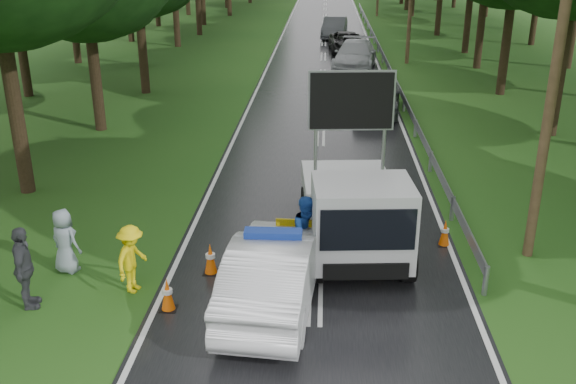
# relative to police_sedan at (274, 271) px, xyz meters

# --- Properties ---
(ground) EXTENTS (160.00, 160.00, 0.00)m
(ground) POSITION_rel_police_sedan_xyz_m (0.87, 0.65, -0.79)
(ground) COLOR #1C4A15
(ground) RESTS_ON ground
(road) EXTENTS (7.00, 140.00, 0.02)m
(road) POSITION_rel_police_sedan_xyz_m (0.87, 30.65, -0.78)
(road) COLOR black
(road) RESTS_ON ground
(guardrail) EXTENTS (0.12, 60.06, 0.70)m
(guardrail) POSITION_rel_police_sedan_xyz_m (4.57, 30.32, -0.25)
(guardrail) COLOR gray
(guardrail) RESTS_ON ground
(utility_pole_near) EXTENTS (1.40, 0.24, 10.00)m
(utility_pole_near) POSITION_rel_police_sedan_xyz_m (6.07, 2.65, 4.27)
(utility_pole_near) COLOR #463420
(utility_pole_near) RESTS_ON ground
(police_sedan) EXTENTS (2.08, 4.92, 1.74)m
(police_sedan) POSITION_rel_police_sedan_xyz_m (0.00, 0.00, 0.00)
(police_sedan) COLOR silver
(police_sedan) RESTS_ON ground
(work_truck) EXTENTS (2.76, 5.46, 4.21)m
(work_truck) POSITION_rel_police_sedan_xyz_m (1.78, 2.61, 0.35)
(work_truck) COLOR gray
(work_truck) RESTS_ON ground
(barrier) EXTENTS (2.96, 0.25, 1.23)m
(barrier) POSITION_rel_police_sedan_xyz_m (1.40, 1.65, 0.13)
(barrier) COLOR yellow
(barrier) RESTS_ON ground
(officer) EXTENTS (0.63, 0.41, 1.71)m
(officer) POSITION_rel_police_sedan_xyz_m (1.52, 2.65, 0.06)
(officer) COLOR yellow
(officer) RESTS_ON ground
(civilian) EXTENTS (1.11, 1.08, 1.80)m
(civilian) POSITION_rel_police_sedan_xyz_m (0.66, 1.69, 0.11)
(civilian) COLOR #1843A0
(civilian) RESTS_ON ground
(bystander_left) EXTENTS (0.82, 1.12, 1.56)m
(bystander_left) POSITION_rel_police_sedan_xyz_m (-3.13, 0.40, -0.01)
(bystander_left) COLOR yellow
(bystander_left) RESTS_ON ground
(bystander_mid) EXTENTS (0.73, 1.15, 1.83)m
(bystander_mid) POSITION_rel_police_sedan_xyz_m (-5.15, -0.39, 0.12)
(bystander_mid) COLOR #3D3E44
(bystander_mid) RESTS_ON ground
(bystander_right) EXTENTS (0.90, 0.76, 1.56)m
(bystander_right) POSITION_rel_police_sedan_xyz_m (-4.92, 1.18, -0.01)
(bystander_right) COLOR #85939F
(bystander_right) RESTS_ON ground
(queue_car_first) EXTENTS (2.46, 5.00, 1.64)m
(queue_car_first) POSITION_rel_police_sedan_xyz_m (3.35, 16.41, 0.03)
(queue_car_first) COLOR #42454A
(queue_car_first) RESTS_ON ground
(queue_car_second) EXTENTS (3.01, 5.91, 1.64)m
(queue_car_second) POSITION_rel_police_sedan_xyz_m (2.75, 26.50, 0.03)
(queue_car_second) COLOR #979A9E
(queue_car_second) RESTS_ON ground
(queue_car_third) EXTENTS (2.53, 4.96, 1.34)m
(queue_car_third) POSITION_rel_police_sedan_xyz_m (2.44, 32.50, -0.12)
(queue_car_third) COLOR black
(queue_car_third) RESTS_ON ground
(queue_car_fourth) EXTENTS (2.15, 4.96, 1.59)m
(queue_car_fourth) POSITION_rel_police_sedan_xyz_m (1.67, 39.22, -0.00)
(queue_car_fourth) COLOR #3A3D41
(queue_car_fourth) RESTS_ON ground
(cone_near_left) EXTENTS (0.35, 0.35, 0.74)m
(cone_near_left) POSITION_rel_police_sedan_xyz_m (-2.19, -0.35, -0.43)
(cone_near_left) COLOR black
(cone_near_left) RESTS_ON ground
(cone_center) EXTENTS (0.33, 0.33, 0.69)m
(cone_center) POSITION_rel_police_sedan_xyz_m (1.37, 2.65, -0.46)
(cone_center) COLOR black
(cone_center) RESTS_ON ground
(cone_far) EXTENTS (0.32, 0.32, 0.67)m
(cone_far) POSITION_rel_police_sedan_xyz_m (0.67, 5.65, -0.47)
(cone_far) COLOR black
(cone_far) RESTS_ON ground
(cone_left_mid) EXTENTS (0.36, 0.36, 0.77)m
(cone_left_mid) POSITION_rel_police_sedan_xyz_m (-1.56, 1.26, -0.42)
(cone_left_mid) COLOR black
(cone_left_mid) RESTS_ON ground
(cone_right) EXTENTS (0.33, 0.33, 0.71)m
(cone_right) POSITION_rel_police_sedan_xyz_m (4.10, 3.05, -0.45)
(cone_right) COLOR black
(cone_right) RESTS_ON ground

